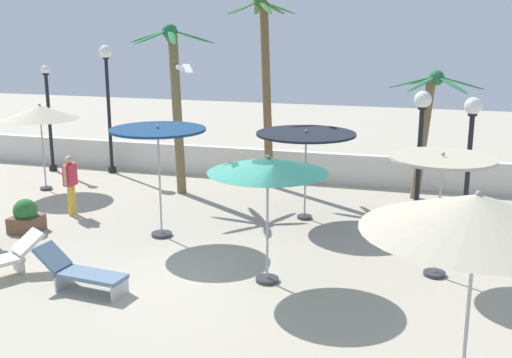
% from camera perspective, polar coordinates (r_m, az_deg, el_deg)
% --- Properties ---
extents(ground_plane, '(56.00, 56.00, 0.00)m').
position_cam_1_polar(ground_plane, '(13.20, -3.69, -8.97)').
color(ground_plane, '#B2A893').
extents(boundary_wall, '(25.20, 0.30, 0.99)m').
position_cam_1_polar(boundary_wall, '(20.92, 4.27, 1.15)').
color(boundary_wall, silver).
rests_on(boundary_wall, ground_plane).
extents(patio_umbrella_0, '(2.28, 2.28, 2.77)m').
position_cam_1_polar(patio_umbrella_0, '(15.23, -8.81, 3.73)').
color(patio_umbrella_0, '#333338').
rests_on(patio_umbrella_0, ground_plane).
extents(patio_umbrella_1, '(2.38, 2.38, 2.64)m').
position_cam_1_polar(patio_umbrella_1, '(12.31, 1.06, 1.13)').
color(patio_umbrella_1, '#333338').
rests_on(patio_umbrella_1, ground_plane).
extents(patio_umbrella_2, '(2.60, 2.60, 2.42)m').
position_cam_1_polar(patio_umbrella_2, '(16.54, 4.52, 3.80)').
color(patio_umbrella_2, '#333338').
rests_on(patio_umbrella_2, ground_plane).
extents(patio_umbrella_3, '(2.32, 2.32, 2.71)m').
position_cam_1_polar(patio_umbrella_3, '(20.50, -18.88, 5.68)').
color(patio_umbrella_3, '#333338').
rests_on(patio_umbrella_3, ground_plane).
extents(patio_umbrella_4, '(2.10, 2.10, 2.62)m').
position_cam_1_polar(patio_umbrella_4, '(13.16, 16.42, 1.07)').
color(patio_umbrella_4, '#333338').
rests_on(patio_umbrella_4, ground_plane).
extents(patio_umbrella_5, '(2.88, 2.88, 3.14)m').
position_cam_1_polar(patio_umbrella_5, '(8.26, 19.25, -2.98)').
color(patio_umbrella_5, '#333338').
rests_on(patio_umbrella_5, ground_plane).
extents(palm_tree_0, '(2.72, 2.49, 3.81)m').
position_cam_1_polar(palm_tree_0, '(19.03, 15.23, 5.52)').
color(palm_tree_0, brown).
rests_on(palm_tree_0, ground_plane).
extents(palm_tree_2, '(2.28, 2.10, 5.93)m').
position_cam_1_polar(palm_tree_2, '(19.80, 0.81, 9.70)').
color(palm_tree_2, brown).
rests_on(palm_tree_2, ground_plane).
extents(palm_tree_3, '(2.69, 2.51, 5.08)m').
position_cam_1_polar(palm_tree_3, '(19.12, -7.30, 8.09)').
color(palm_tree_3, brown).
rests_on(palm_tree_3, ground_plane).
extents(lamp_post_0, '(0.30, 0.30, 3.69)m').
position_cam_1_polar(lamp_post_0, '(23.20, -18.14, 5.58)').
color(lamp_post_0, black).
rests_on(lamp_post_0, ground_plane).
extents(lamp_post_1, '(0.42, 0.42, 3.51)m').
position_cam_1_polar(lamp_post_1, '(16.12, 14.58, 3.65)').
color(lamp_post_1, black).
rests_on(lamp_post_1, ground_plane).
extents(lamp_post_2, '(0.43, 0.43, 4.37)m').
position_cam_1_polar(lamp_post_2, '(22.24, -13.22, 8.00)').
color(lamp_post_2, black).
rests_on(lamp_post_2, ground_plane).
extents(lamp_post_3, '(0.41, 0.41, 3.42)m').
position_cam_1_polar(lamp_post_3, '(15.92, 18.71, 2.89)').
color(lamp_post_3, black).
rests_on(lamp_post_3, ground_plane).
extents(lounge_chair_0, '(1.93, 0.74, 0.84)m').
position_cam_1_polar(lounge_chair_0, '(12.97, -15.53, -8.03)').
color(lounge_chair_0, '#B7B7BC').
rests_on(lounge_chair_0, ground_plane).
extents(guest_0, '(0.25, 0.56, 1.65)m').
position_cam_1_polar(guest_0, '(17.79, -16.38, -0.03)').
color(guest_0, gold).
rests_on(guest_0, ground_plane).
extents(seagull_0, '(0.66, 1.04, 0.18)m').
position_cam_1_polar(seagull_0, '(13.64, -6.38, 9.89)').
color(seagull_0, white).
extents(planter, '(0.70, 0.70, 0.85)m').
position_cam_1_polar(planter, '(16.88, -20.01, -3.24)').
color(planter, brown).
rests_on(planter, ground_plane).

